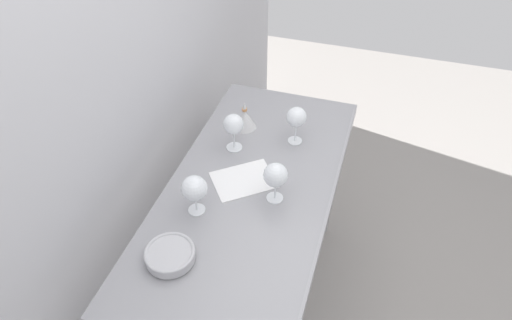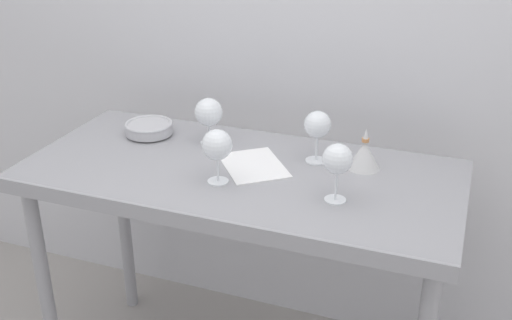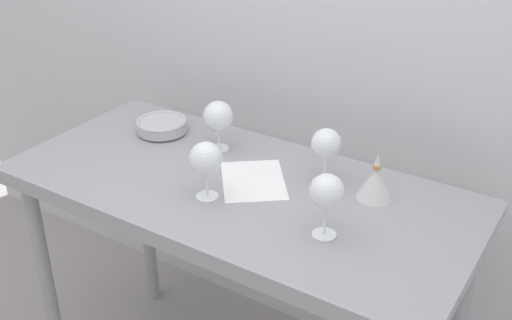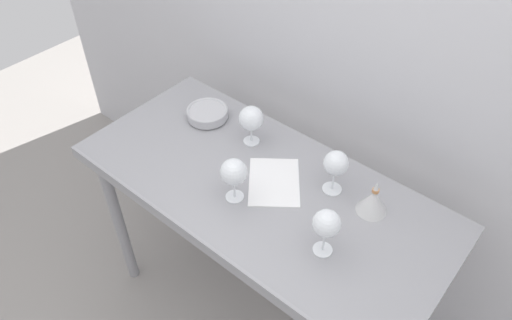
{
  "view_description": "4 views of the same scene",
  "coord_description": "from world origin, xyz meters",
  "px_view_note": "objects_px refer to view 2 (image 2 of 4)",
  "views": [
    {
      "loc": [
        -1.25,
        -0.42,
        2.22
      ],
      "look_at": [
        0.06,
        -0.01,
        1.0
      ],
      "focal_mm": 32.75,
      "sensor_mm": 36.0,
      "label": 1
    },
    {
      "loc": [
        0.67,
        -1.66,
        1.75
      ],
      "look_at": [
        0.06,
        -0.02,
        0.95
      ],
      "focal_mm": 43.13,
      "sensor_mm": 36.0,
      "label": 2
    },
    {
      "loc": [
        0.9,
        -1.32,
        1.82
      ],
      "look_at": [
        0.04,
        0.04,
        0.97
      ],
      "focal_mm": 43.81,
      "sensor_mm": 36.0,
      "label": 3
    },
    {
      "loc": [
        0.76,
        -0.94,
        2.15
      ],
      "look_at": [
        -0.04,
        0.01,
        0.98
      ],
      "focal_mm": 33.68,
      "sensor_mm": 36.0,
      "label": 4
    }
  ],
  "objects_px": {
    "tasting_sheet_upper": "(253,165)",
    "decanter_funnel": "(364,155)",
    "wine_glass_far_left": "(209,113)",
    "wine_glass_far_right": "(318,126)",
    "tasting_bowl": "(149,128)",
    "wine_glass_near_center": "(217,146)",
    "wine_glass_near_right": "(338,160)"
  },
  "relations": [
    {
      "from": "tasting_bowl",
      "to": "decanter_funnel",
      "type": "xyz_separation_m",
      "value": [
        0.79,
        -0.01,
        0.02
      ]
    },
    {
      "from": "wine_glass_far_left",
      "to": "tasting_sheet_upper",
      "type": "relative_size",
      "value": 0.68
    },
    {
      "from": "wine_glass_near_center",
      "to": "wine_glass_far_right",
      "type": "xyz_separation_m",
      "value": [
        0.24,
        0.25,
        0.0
      ]
    },
    {
      "from": "wine_glass_near_right",
      "to": "tasting_bowl",
      "type": "bearing_deg",
      "value": 161.42
    },
    {
      "from": "decanter_funnel",
      "to": "wine_glass_far_left",
      "type": "bearing_deg",
      "value": 178.89
    },
    {
      "from": "wine_glass_near_right",
      "to": "tasting_sheet_upper",
      "type": "xyz_separation_m",
      "value": [
        -0.31,
        0.14,
        -0.13
      ]
    },
    {
      "from": "wine_glass_near_center",
      "to": "decanter_funnel",
      "type": "distance_m",
      "value": 0.48
    },
    {
      "from": "wine_glass_far_right",
      "to": "tasting_sheet_upper",
      "type": "relative_size",
      "value": 0.71
    },
    {
      "from": "wine_glass_far_left",
      "to": "decanter_funnel",
      "type": "xyz_separation_m",
      "value": [
        0.55,
        -0.01,
        -0.07
      ]
    },
    {
      "from": "tasting_sheet_upper",
      "to": "decanter_funnel",
      "type": "bearing_deg",
      "value": -20.45
    },
    {
      "from": "decanter_funnel",
      "to": "wine_glass_near_center",
      "type": "bearing_deg",
      "value": -147.42
    },
    {
      "from": "wine_glass_near_right",
      "to": "wine_glass_far_right",
      "type": "bearing_deg",
      "value": 117.03
    },
    {
      "from": "wine_glass_near_right",
      "to": "wine_glass_far_left",
      "type": "bearing_deg",
      "value": 153.49
    },
    {
      "from": "tasting_bowl",
      "to": "decanter_funnel",
      "type": "height_order",
      "value": "decanter_funnel"
    },
    {
      "from": "tasting_sheet_upper",
      "to": "wine_glass_far_left",
      "type": "bearing_deg",
      "value": 112.33
    },
    {
      "from": "wine_glass_far_right",
      "to": "decanter_funnel",
      "type": "relative_size",
      "value": 1.29
    },
    {
      "from": "wine_glass_far_right",
      "to": "wine_glass_far_left",
      "type": "bearing_deg",
      "value": 177.94
    },
    {
      "from": "tasting_sheet_upper",
      "to": "decanter_funnel",
      "type": "height_order",
      "value": "decanter_funnel"
    },
    {
      "from": "decanter_funnel",
      "to": "wine_glass_near_right",
      "type": "bearing_deg",
      "value": -97.68
    },
    {
      "from": "tasting_sheet_upper",
      "to": "decanter_funnel",
      "type": "distance_m",
      "value": 0.36
    },
    {
      "from": "wine_glass_near_right",
      "to": "wine_glass_far_left",
      "type": "distance_m",
      "value": 0.57
    },
    {
      "from": "wine_glass_far_left",
      "to": "tasting_bowl",
      "type": "bearing_deg",
      "value": -179.09
    },
    {
      "from": "wine_glass_far_left",
      "to": "tasting_bowl",
      "type": "height_order",
      "value": "wine_glass_far_left"
    },
    {
      "from": "wine_glass_far_left",
      "to": "tasting_sheet_upper",
      "type": "bearing_deg",
      "value": -29.56
    },
    {
      "from": "wine_glass_far_left",
      "to": "tasting_sheet_upper",
      "type": "xyz_separation_m",
      "value": [
        0.21,
        -0.12,
        -0.11
      ]
    },
    {
      "from": "wine_glass_far_right",
      "to": "wine_glass_near_right",
      "type": "bearing_deg",
      "value": -62.97
    },
    {
      "from": "wine_glass_near_center",
      "to": "wine_glass_near_right",
      "type": "xyz_separation_m",
      "value": [
        0.37,
        0.01,
        0.01
      ]
    },
    {
      "from": "wine_glass_near_center",
      "to": "tasting_sheet_upper",
      "type": "height_order",
      "value": "wine_glass_near_center"
    },
    {
      "from": "wine_glass_near_center",
      "to": "wine_glass_near_right",
      "type": "relative_size",
      "value": 0.97
    },
    {
      "from": "wine_glass_near_center",
      "to": "wine_glass_far_left",
      "type": "xyz_separation_m",
      "value": [
        -0.15,
        0.27,
        -0.01
      ]
    },
    {
      "from": "tasting_sheet_upper",
      "to": "decanter_funnel",
      "type": "relative_size",
      "value": 1.8
    },
    {
      "from": "wine_glass_far_right",
      "to": "tasting_bowl",
      "type": "height_order",
      "value": "wine_glass_far_right"
    }
  ]
}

